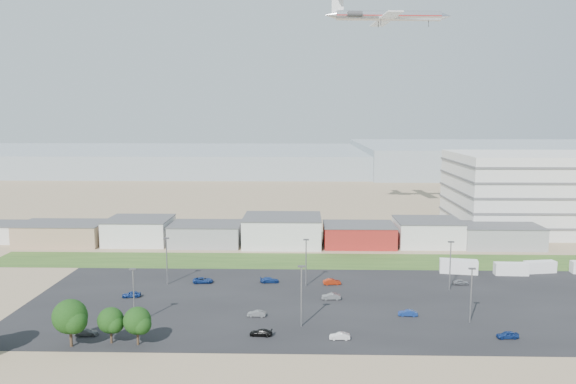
{
  "coord_description": "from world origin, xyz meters",
  "views": [
    {
      "loc": [
        -0.38,
        -88.18,
        36.75
      ],
      "look_at": [
        -3.13,
        22.0,
        21.91
      ],
      "focal_mm": 35.0,
      "sensor_mm": 36.0,
      "label": 1
    }
  ],
  "objects_px": {
    "parked_car_5": "(131,294)",
    "parked_car_10": "(86,332)",
    "parked_car_9": "(203,280)",
    "parked_car_8": "(461,282)",
    "parked_car_1": "(408,313)",
    "parked_car_13": "(340,336)",
    "box_trailer_a": "(459,266)",
    "parked_car_2": "(507,335)",
    "parked_car_11": "(332,282)",
    "parked_car_4": "(256,314)",
    "parked_car_6": "(270,280)",
    "parked_car_3": "(261,333)",
    "airliner": "(388,16)",
    "parked_car_7": "(331,296)"
  },
  "relations": [
    {
      "from": "parked_car_5",
      "to": "parked_car_10",
      "type": "xyz_separation_m",
      "value": [
        -1.51,
        -20.29,
        -0.06
      ]
    },
    {
      "from": "parked_car_9",
      "to": "parked_car_10",
      "type": "height_order",
      "value": "parked_car_9"
    },
    {
      "from": "parked_car_8",
      "to": "parked_car_10",
      "type": "bearing_deg",
      "value": 111.95
    },
    {
      "from": "parked_car_1",
      "to": "parked_car_13",
      "type": "xyz_separation_m",
      "value": [
        -13.38,
        -11.36,
        -0.02
      ]
    },
    {
      "from": "box_trailer_a",
      "to": "parked_car_13",
      "type": "xyz_separation_m",
      "value": [
        -30.74,
        -40.63,
        -1.06
      ]
    },
    {
      "from": "parked_car_1",
      "to": "box_trailer_a",
      "type": "bearing_deg",
      "value": 153.96
    },
    {
      "from": "parked_car_2",
      "to": "parked_car_5",
      "type": "xyz_separation_m",
      "value": [
        -69.31,
        19.76,
        0.03
      ]
    },
    {
      "from": "box_trailer_a",
      "to": "parked_car_11",
      "type": "distance_m",
      "value": 32.02
    },
    {
      "from": "parked_car_1",
      "to": "parked_car_4",
      "type": "relative_size",
      "value": 1.03
    },
    {
      "from": "parked_car_4",
      "to": "parked_car_8",
      "type": "xyz_separation_m",
      "value": [
        43.38,
        20.81,
        0.03
      ]
    },
    {
      "from": "parked_car_4",
      "to": "parked_car_10",
      "type": "bearing_deg",
      "value": -68.38
    },
    {
      "from": "parked_car_6",
      "to": "parked_car_13",
      "type": "relative_size",
      "value": 1.24
    },
    {
      "from": "parked_car_10",
      "to": "parked_car_3",
      "type": "bearing_deg",
      "value": -92.18
    },
    {
      "from": "airliner",
      "to": "parked_car_13",
      "type": "relative_size",
      "value": 12.5
    },
    {
      "from": "parked_car_10",
      "to": "parked_car_13",
      "type": "height_order",
      "value": "parked_car_10"
    },
    {
      "from": "airliner",
      "to": "parked_car_9",
      "type": "relative_size",
      "value": 9.49
    },
    {
      "from": "airliner",
      "to": "parked_car_7",
      "type": "height_order",
      "value": "airliner"
    },
    {
      "from": "airliner",
      "to": "parked_car_3",
      "type": "distance_m",
      "value": 128.77
    },
    {
      "from": "parked_car_5",
      "to": "parked_car_9",
      "type": "xyz_separation_m",
      "value": [
        12.94,
        10.29,
        -0.02
      ]
    },
    {
      "from": "parked_car_6",
      "to": "parked_car_3",
      "type": "bearing_deg",
      "value": 176.59
    },
    {
      "from": "parked_car_7",
      "to": "parked_car_8",
      "type": "bearing_deg",
      "value": 109.42
    },
    {
      "from": "parked_car_5",
      "to": "parked_car_11",
      "type": "distance_m",
      "value": 42.72
    },
    {
      "from": "box_trailer_a",
      "to": "airliner",
      "type": "relative_size",
      "value": 0.2
    },
    {
      "from": "parked_car_5",
      "to": "parked_car_8",
      "type": "relative_size",
      "value": 1.08
    },
    {
      "from": "parked_car_4",
      "to": "parked_car_11",
      "type": "bearing_deg",
      "value": 145.84
    },
    {
      "from": "parked_car_11",
      "to": "parked_car_1",
      "type": "bearing_deg",
      "value": -153.83
    },
    {
      "from": "box_trailer_a",
      "to": "parked_car_4",
      "type": "bearing_deg",
      "value": -136.51
    },
    {
      "from": "parked_car_2",
      "to": "parked_car_10",
      "type": "distance_m",
      "value": 70.83
    },
    {
      "from": "parked_car_5",
      "to": "parked_car_9",
      "type": "distance_m",
      "value": 16.53
    },
    {
      "from": "parked_car_6",
      "to": "parked_car_11",
      "type": "bearing_deg",
      "value": -98.7
    },
    {
      "from": "parked_car_11",
      "to": "box_trailer_a",
      "type": "bearing_deg",
      "value": -79.76
    },
    {
      "from": "parked_car_3",
      "to": "parked_car_5",
      "type": "height_order",
      "value": "parked_car_5"
    },
    {
      "from": "parked_car_1",
      "to": "parked_car_10",
      "type": "height_order",
      "value": "parked_car_10"
    },
    {
      "from": "parked_car_4",
      "to": "parked_car_5",
      "type": "relative_size",
      "value": 0.91
    },
    {
      "from": "box_trailer_a",
      "to": "parked_car_11",
      "type": "bearing_deg",
      "value": -152.03
    },
    {
      "from": "parked_car_4",
      "to": "parked_car_8",
      "type": "distance_m",
      "value": 48.11
    },
    {
      "from": "parked_car_6",
      "to": "parked_car_7",
      "type": "distance_m",
      "value": 17.32
    },
    {
      "from": "parked_car_5",
      "to": "parked_car_11",
      "type": "bearing_deg",
      "value": 95.3
    },
    {
      "from": "parked_car_7",
      "to": "parked_car_10",
      "type": "distance_m",
      "value": 46.86
    },
    {
      "from": "parked_car_8",
      "to": "parked_car_9",
      "type": "xyz_separation_m",
      "value": [
        -57.0,
        -0.03,
        0.03
      ]
    },
    {
      "from": "airliner",
      "to": "parked_car_2",
      "type": "distance_m",
      "value": 123.97
    },
    {
      "from": "parked_car_2",
      "to": "parked_car_8",
      "type": "height_order",
      "value": "parked_car_2"
    },
    {
      "from": "parked_car_2",
      "to": "parked_car_11",
      "type": "relative_size",
      "value": 0.93
    },
    {
      "from": "parked_car_11",
      "to": "parked_car_13",
      "type": "relative_size",
      "value": 1.14
    },
    {
      "from": "parked_car_13",
      "to": "parked_car_5",
      "type": "bearing_deg",
      "value": -117.6
    },
    {
      "from": "parked_car_9",
      "to": "parked_car_13",
      "type": "distance_m",
      "value": 42.12
    },
    {
      "from": "parked_car_2",
      "to": "parked_car_7",
      "type": "bearing_deg",
      "value": -128.32
    },
    {
      "from": "parked_car_6",
      "to": "parked_car_11",
      "type": "distance_m",
      "value": 13.88
    },
    {
      "from": "box_trailer_a",
      "to": "parked_car_9",
      "type": "bearing_deg",
      "value": -161.05
    },
    {
      "from": "airliner",
      "to": "parked_car_10",
      "type": "xyz_separation_m",
      "value": [
        -64.96,
        -103.09,
        -69.41
      ]
    }
  ]
}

